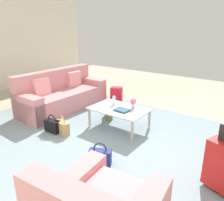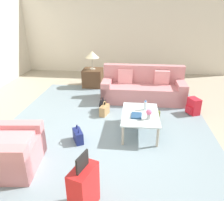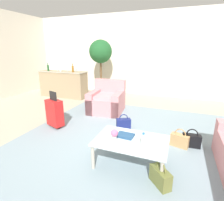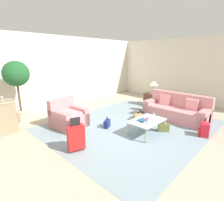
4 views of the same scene
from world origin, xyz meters
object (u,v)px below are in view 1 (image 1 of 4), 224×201
(couch, at_px, (62,96))
(water_bottle, at_px, (114,100))
(handbag_tan, at_px, (63,127))
(handbag_navy, at_px, (100,157))
(backpack_red, at_px, (116,95))
(suitcase_red, at_px, (224,165))
(handbag_olive, at_px, (109,112))
(flower_vase, at_px, (133,102))
(coffee_table, at_px, (119,111))
(coffee_table_book, at_px, (122,110))
(handbag_black, at_px, (53,126))

(couch, relative_size, water_bottle, 10.86)
(handbag_tan, xyz_separation_m, handbag_navy, (-1.20, 0.34, 0.00))
(water_bottle, height_order, backpack_red, water_bottle)
(suitcase_red, bearing_deg, handbag_olive, -21.91)
(water_bottle, relative_size, flower_vase, 1.00)
(water_bottle, height_order, flower_vase, flower_vase)
(coffee_table, distance_m, water_bottle, 0.26)
(coffee_table_book, relative_size, handbag_olive, 0.74)
(suitcase_red, bearing_deg, handbag_black, 3.97)
(backpack_red, bearing_deg, coffee_table, 127.66)
(coffee_table_book, xyz_separation_m, backpack_red, (1.12, -1.37, -0.24))
(coffee_table, xyz_separation_m, handbag_tan, (0.71, 0.83, -0.24))
(coffee_table_book, bearing_deg, coffee_table, -30.29)
(suitcase_red, height_order, handbag_tan, suitcase_red)
(handbag_olive, relative_size, handbag_black, 1.00)
(coffee_table_book, height_order, suitcase_red, suitcase_red)
(flower_vase, relative_size, backpack_red, 0.51)
(suitcase_red, xyz_separation_m, handbag_olive, (2.49, -1.00, -0.23))
(flower_vase, xyz_separation_m, backpack_red, (1.22, -1.14, -0.35))
(couch, height_order, water_bottle, couch)
(suitcase_red, xyz_separation_m, handbag_tan, (2.71, 0.13, -0.23))
(backpack_red, bearing_deg, handbag_olive, 117.19)
(water_bottle, xyz_separation_m, handbag_olive, (0.29, -0.20, -0.38))
(flower_vase, xyz_separation_m, handbag_tan, (0.93, 0.98, -0.41))
(handbag_tan, bearing_deg, suitcase_red, -177.29)
(handbag_black, bearing_deg, handbag_tan, -159.89)
(couch, distance_m, suitcase_red, 3.88)
(water_bottle, bearing_deg, backpack_red, -56.24)
(couch, bearing_deg, coffee_table, 176.81)
(coffee_table, bearing_deg, handbag_black, 44.63)
(couch, relative_size, handbag_olive, 6.19)
(handbag_black, bearing_deg, handbag_olive, -109.54)
(suitcase_red, bearing_deg, coffee_table, -19.29)
(handbag_olive, bearing_deg, handbag_tan, 78.75)
(handbag_black, bearing_deg, water_bottle, -125.46)
(water_bottle, distance_m, handbag_tan, 1.13)
(water_bottle, bearing_deg, handbag_olive, -34.91)
(suitcase_red, bearing_deg, backpack_red, -33.60)
(handbag_black, bearing_deg, backpack_red, -87.86)
(coffee_table, bearing_deg, flower_vase, -145.71)
(coffee_table, relative_size, water_bottle, 5.38)
(handbag_tan, relative_size, handbag_black, 1.00)
(couch, relative_size, handbag_black, 6.19)
(couch, distance_m, flower_vase, 2.03)
(flower_vase, distance_m, suitcase_red, 1.98)
(handbag_navy, bearing_deg, handbag_tan, -15.94)
(handbag_black, relative_size, backpack_red, 0.89)
(coffee_table, bearing_deg, water_bottle, -26.57)
(water_bottle, bearing_deg, suitcase_red, 160.02)
(coffee_table, height_order, handbag_tan, coffee_table)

